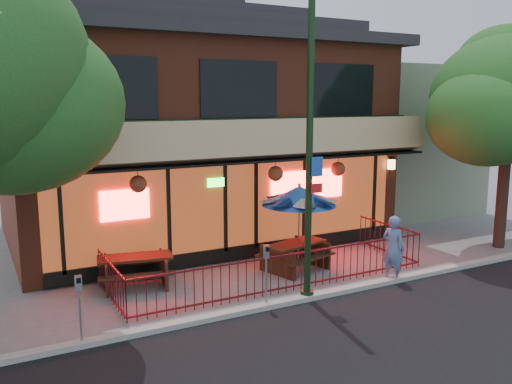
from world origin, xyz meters
TOP-DOWN VIEW (x-y plane):
  - ground at (0.00, 0.00)m, footprint 80.00×80.00m
  - curb at (0.00, -0.50)m, footprint 80.00×0.25m
  - restaurant_building at (0.00, 7.11)m, footprint 12.96×9.49m
  - neighbor_building at (9.00, 7.70)m, footprint 6.00×7.00m
  - patio_fence at (0.00, 0.50)m, footprint 8.44×2.62m
  - street_light at (0.00, -0.40)m, footprint 0.43×0.32m
  - street_tree_right at (8.04, 0.59)m, footprint 4.80×4.80m
  - picnic_table_left at (-3.38, 2.40)m, footprint 2.10×1.77m
  - picnic_table_right at (0.92, 1.60)m, footprint 2.13×1.82m
  - patio_umbrella at (1.17, 1.82)m, footprint 2.11×2.11m
  - pedestrian at (2.73, -0.35)m, footprint 0.59×0.73m
  - parking_meter_near at (-1.13, -0.40)m, footprint 0.16×0.15m
  - parking_meter_far at (-5.26, -0.48)m, footprint 0.13×0.12m

SIDE VIEW (x-z plane):
  - ground at x=0.00m, z-range 0.00..0.00m
  - curb at x=0.00m, z-range 0.00..0.12m
  - picnic_table_right at x=0.92m, z-range 0.12..0.91m
  - picnic_table_left at x=-3.38m, z-range 0.12..0.92m
  - patio_fence at x=0.00m, z-range 0.13..1.13m
  - pedestrian at x=2.73m, z-range 0.00..1.75m
  - parking_meter_far at x=-5.26m, z-range 0.25..1.69m
  - parking_meter_near at x=-1.13m, z-range 0.26..1.73m
  - patio_umbrella at x=1.17m, z-range 0.85..3.26m
  - neighbor_building at x=9.00m, z-range 0.00..6.00m
  - street_light at x=0.00m, z-range -0.35..6.65m
  - restaurant_building at x=0.00m, z-range 0.10..8.15m
  - street_tree_right at x=8.04m, z-range 1.45..8.47m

